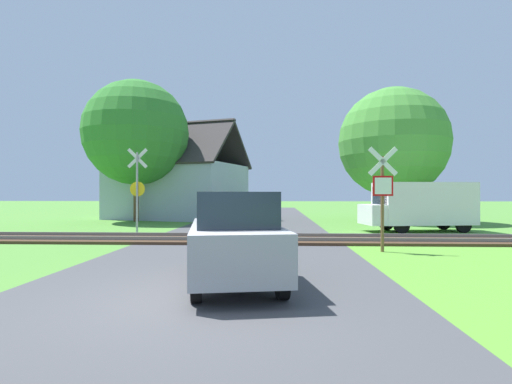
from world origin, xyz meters
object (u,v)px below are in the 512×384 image
object	(u,v)px
stop_sign_near	(383,192)
mail_truck	(420,204)
crossing_sign_far	(137,186)
house	(178,189)
parked_car	(234,237)
tree_right	(393,142)
tree_left	(136,133)

from	to	relation	value
stop_sign_near	mail_truck	size ratio (longest dim) A/B	0.61
crossing_sign_far	house	distance (m)	10.70
parked_car	crossing_sign_far	bearing A→B (deg)	109.38
mail_truck	tree_right	bearing A→B (deg)	-14.19
tree_right	mail_truck	bearing A→B (deg)	-95.62
stop_sign_near	tree_right	distance (m)	13.63
parked_car	tree_left	bearing A→B (deg)	105.39
tree_left	mail_truck	bearing A→B (deg)	-20.74
crossing_sign_far	tree_left	size ratio (longest dim) A/B	0.43
house	tree_right	distance (m)	14.58
house	tree_left	world-z (taller)	tree_left
house	crossing_sign_far	bearing A→B (deg)	-69.25
mail_truck	parked_car	bearing A→B (deg)	136.86
tree_right	parked_car	size ratio (longest dim) A/B	1.94
mail_truck	parked_car	distance (m)	13.10
crossing_sign_far	tree_right	world-z (taller)	tree_right
stop_sign_near	house	size ratio (longest dim) A/B	0.31
stop_sign_near	parked_car	world-z (taller)	stop_sign_near
tree_right	parked_car	world-z (taller)	tree_right
tree_right	mail_truck	world-z (taller)	tree_right
tree_right	parked_car	distance (m)	19.15
house	mail_truck	distance (m)	16.23
parked_car	house	bearing A→B (deg)	96.87
house	mail_truck	xyz separation A→B (m)	(13.40, -9.12, -0.83)
house	tree_right	size ratio (longest dim) A/B	1.24
crossing_sign_far	stop_sign_near	bearing A→B (deg)	-33.42
tree_left	stop_sign_near	bearing A→B (deg)	-46.16
crossing_sign_far	tree_left	distance (m)	8.48
tree_left	tree_right	bearing A→B (deg)	1.37
house	tree_right	world-z (taller)	tree_right
house	mail_truck	size ratio (longest dim) A/B	1.98
house	tree_right	xyz separation A→B (m)	(14.00, -2.98, 2.79)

